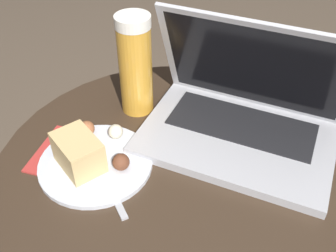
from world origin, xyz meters
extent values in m
cylinder|color=black|center=(0.00, 0.00, 0.29)|extent=(0.08, 0.08, 0.55)
cylinder|color=#38281C|center=(0.00, 0.00, 0.57)|extent=(0.70, 0.70, 0.02)
cube|color=#B7332D|center=(-0.18, 0.00, 0.58)|extent=(0.22, 0.17, 0.00)
cube|color=#B2B2B7|center=(0.11, 0.07, 0.59)|extent=(0.44, 0.36, 0.02)
cube|color=black|center=(0.12, 0.10, 0.60)|extent=(0.32, 0.21, 0.00)
cube|color=#B2B2B7|center=(0.14, 0.14, 0.71)|extent=(0.39, 0.22, 0.23)
cube|color=black|center=(0.13, 0.14, 0.71)|extent=(0.36, 0.19, 0.21)
cylinder|color=gold|center=(-0.10, 0.17, 0.68)|extent=(0.07, 0.07, 0.20)
cylinder|color=white|center=(-0.10, 0.17, 0.79)|extent=(0.07, 0.07, 0.02)
cylinder|color=silver|center=(-0.16, -0.02, 0.58)|extent=(0.22, 0.22, 0.01)
cube|color=#DBB775|center=(-0.18, -0.03, 0.62)|extent=(0.11, 0.11, 0.06)
sphere|color=beige|center=(-0.13, 0.05, 0.60)|extent=(0.03, 0.03, 0.03)
sphere|color=#9E5B38|center=(-0.19, 0.06, 0.60)|extent=(0.03, 0.03, 0.03)
sphere|color=brown|center=(-0.10, -0.03, 0.60)|extent=(0.03, 0.03, 0.03)
cube|color=#B2B2B7|center=(-0.11, -0.08, 0.58)|extent=(0.07, 0.11, 0.00)
cube|color=#B2B2B7|center=(-0.16, -0.01, 0.58)|extent=(0.05, 0.06, 0.00)
camera|label=1|loc=(0.02, -0.53, 1.12)|focal=42.00mm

